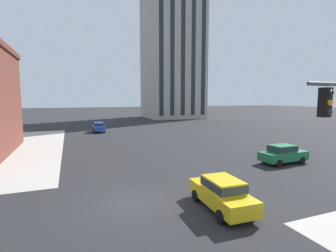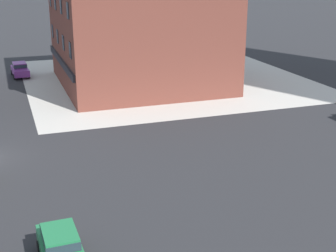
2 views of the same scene
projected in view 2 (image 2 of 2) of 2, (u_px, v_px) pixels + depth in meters
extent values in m
cube|color=#B7B2A8|center=(164.00, 78.00, 58.59)|extent=(32.00, 32.00, 0.02)
cube|color=#7A3389|center=(20.00, 71.00, 59.02)|extent=(4.50, 2.01, 0.76)
cube|color=#7A3389|center=(19.00, 65.00, 58.93)|extent=(2.20, 1.62, 0.60)
cube|color=#232D38|center=(19.00, 65.00, 58.93)|extent=(2.29, 1.66, 0.40)
cylinder|color=black|center=(29.00, 76.00, 58.25)|extent=(0.65, 0.26, 0.64)
cylinder|color=black|center=(14.00, 77.00, 57.64)|extent=(0.65, 0.26, 0.64)
cylinder|color=black|center=(26.00, 71.00, 60.64)|extent=(0.65, 0.26, 0.64)
cylinder|color=black|center=(12.00, 72.00, 60.03)|extent=(0.65, 0.26, 0.64)
cube|color=#1E6B3D|center=(61.00, 252.00, 22.19)|extent=(4.45, 1.88, 0.76)
cube|color=#1E6B3D|center=(60.00, 237.00, 22.10)|extent=(2.15, 1.55, 0.60)
cube|color=#232D38|center=(60.00, 237.00, 22.10)|extent=(2.24, 1.59, 0.40)
cylinder|color=black|center=(75.00, 241.00, 23.80)|extent=(0.65, 0.24, 0.64)
cylinder|color=black|center=(40.00, 247.00, 23.24)|extent=(0.65, 0.24, 0.64)
cube|color=brown|center=(138.00, 36.00, 54.37)|extent=(18.86, 16.91, 10.80)
cube|color=black|center=(61.00, 61.00, 52.45)|extent=(17.92, 0.24, 0.70)
cube|color=#1E2833|center=(52.00, 31.00, 58.07)|extent=(1.10, 0.08, 1.50)
cube|color=#1E2833|center=(57.00, 36.00, 53.84)|extent=(1.10, 0.08, 1.50)
cube|color=#1E2833|center=(63.00, 43.00, 49.62)|extent=(1.10, 0.08, 1.50)
cube|color=#1E2833|center=(70.00, 50.00, 45.39)|extent=(1.10, 0.08, 1.50)
cube|color=#1E2833|center=(50.00, 0.00, 56.92)|extent=(1.10, 0.08, 1.50)
cube|color=#1E2833|center=(55.00, 3.00, 52.70)|extent=(1.10, 0.08, 1.50)
cube|color=#1E2833|center=(61.00, 6.00, 48.47)|extent=(1.10, 0.08, 1.50)
cube|color=#1E2833|center=(68.00, 10.00, 44.25)|extent=(1.10, 0.08, 1.50)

